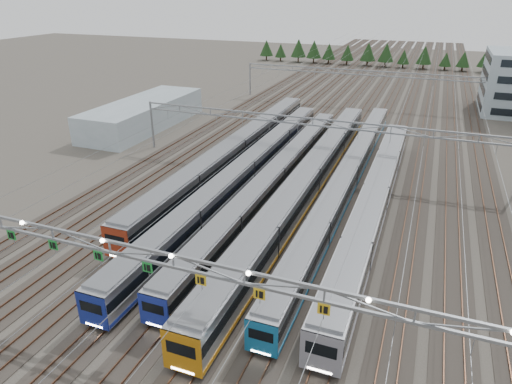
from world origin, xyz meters
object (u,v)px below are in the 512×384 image
(gantry_mid, at_px, (313,128))
(train_b, at_px, (245,172))
(gantry_near, at_px, (172,264))
(train_c, at_px, (275,178))
(train_a, at_px, (236,151))
(train_f, at_px, (375,199))
(west_shed, at_px, (144,114))
(train_e, at_px, (348,176))
(gantry_far, at_px, (362,77))
(train_d, at_px, (308,180))

(gantry_mid, bearing_deg, train_b, -124.18)
(gantry_near, bearing_deg, train_b, 102.52)
(train_c, relative_size, gantry_mid, 1.06)
(train_a, distance_m, gantry_mid, 12.26)
(gantry_mid, bearing_deg, train_f, -48.58)
(gantry_near, distance_m, west_shed, 62.46)
(train_a, distance_m, west_shed, 28.52)
(train_e, xyz_separation_m, gantry_near, (-6.80, -34.02, 5.12))
(train_c, xyz_separation_m, west_shed, (-34.45, 20.58, 0.54))
(train_b, bearing_deg, gantry_far, 83.00)
(train_d, bearing_deg, train_f, -15.79)
(gantry_near, bearing_deg, gantry_mid, 89.93)
(train_d, xyz_separation_m, gantry_near, (-2.30, -29.91, 4.79))
(train_c, height_order, train_f, train_f)
(train_f, xyz_separation_m, gantry_mid, (-11.25, 12.75, 4.14))
(train_f, xyz_separation_m, gantry_near, (-11.30, -27.37, 4.84))
(gantry_near, bearing_deg, train_a, 106.63)
(gantry_mid, bearing_deg, west_shed, 164.39)
(train_c, distance_m, train_e, 9.95)
(gantry_near, relative_size, gantry_mid, 1.00)
(gantry_mid, height_order, gantry_far, same)
(gantry_near, xyz_separation_m, west_shed, (-36.65, 50.37, -4.54))
(train_a, height_order, gantry_mid, gantry_mid)
(train_a, xyz_separation_m, gantry_mid, (11.25, 2.61, 4.11))
(gantry_near, bearing_deg, train_d, 85.61)
(train_d, height_order, gantry_mid, gantry_mid)
(train_b, xyz_separation_m, west_shed, (-29.95, 20.19, 0.45))
(train_b, distance_m, train_d, 9.01)
(train_d, relative_size, gantry_far, 1.18)
(gantry_mid, bearing_deg, train_c, -102.29)
(train_a, distance_m, train_e, 18.34)
(train_a, height_order, train_d, train_d)
(train_c, bearing_deg, train_d, 1.59)
(train_b, height_order, west_shed, west_shed)
(train_f, relative_size, gantry_far, 0.97)
(train_f, bearing_deg, train_d, 164.21)
(train_e, bearing_deg, gantry_far, 97.53)
(train_a, xyz_separation_m, train_c, (9.00, -7.72, -0.27))
(train_d, distance_m, gantry_far, 55.40)
(train_c, xyz_separation_m, train_d, (4.50, 0.12, 0.29))
(train_d, xyz_separation_m, gantry_mid, (-2.25, 10.21, 4.09))
(train_c, xyz_separation_m, gantry_near, (2.20, -29.79, 5.08))
(train_b, relative_size, train_c, 1.07)
(gantry_near, relative_size, west_shed, 1.88)
(train_c, height_order, gantry_mid, gantry_mid)
(train_b, xyz_separation_m, gantry_far, (6.75, 54.94, 4.29))
(gantry_mid, bearing_deg, train_a, -166.92)
(train_b, distance_m, gantry_mid, 12.76)
(gantry_near, bearing_deg, train_f, 67.57)
(gantry_near, xyz_separation_m, gantry_far, (0.05, 85.12, -0.70))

